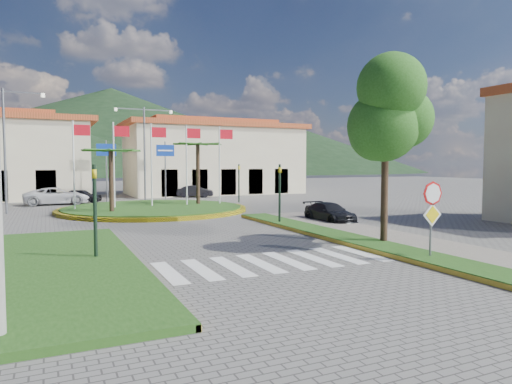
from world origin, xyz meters
name	(u,v)px	position (x,y,z in m)	size (l,w,h in m)	color
ground	(344,294)	(0.00, 0.00, 0.00)	(160.00, 160.00, 0.00)	slate
sidewalk_right	(454,256)	(6.00, 2.00, 0.07)	(4.00, 28.00, 0.15)	gray
verge_right	(428,258)	(4.80, 2.00, 0.09)	(1.60, 28.00, 0.18)	#1D4614
median_left	(53,266)	(-6.50, 6.00, 0.09)	(5.00, 14.00, 0.18)	#1D4614
crosswalk	(271,262)	(0.00, 4.00, 0.01)	(8.00, 3.00, 0.01)	silver
roundabout_island	(154,208)	(0.00, 22.00, 0.17)	(12.70, 12.70, 6.00)	yellow
stop_sign	(432,207)	(4.90, 1.96, 1.79)	(0.80, 0.11, 2.65)	slate
deciduous_tree	(386,114)	(5.50, 5.00, 5.18)	(3.60, 3.60, 6.80)	black
traffic_light_left	(95,203)	(-5.20, 6.50, 1.94)	(0.15, 0.18, 3.20)	black
traffic_light_right	(280,188)	(4.50, 12.00, 1.94)	(0.15, 0.18, 3.20)	black
traffic_light_far	(239,179)	(8.00, 26.00, 1.94)	(0.18, 0.15, 3.20)	black
direction_sign_west	(106,160)	(-2.00, 30.97, 3.53)	(1.60, 0.14, 5.20)	slate
direction_sign_east	(165,160)	(3.00, 30.97, 3.53)	(1.60, 0.14, 5.20)	slate
street_lamp_centre	(145,149)	(1.00, 30.00, 4.50)	(4.80, 0.16, 8.00)	slate
street_lamp_west	(4,144)	(-9.00, 24.00, 4.50)	(4.80, 0.16, 8.00)	slate
building_right	(214,158)	(10.00, 38.00, 3.90)	(19.08, 9.54, 8.05)	beige
hill_far_mid	(112,131)	(15.00, 160.00, 15.00)	(180.00, 180.00, 30.00)	black
hill_far_east	(282,148)	(70.00, 135.00, 9.00)	(120.00, 120.00, 18.00)	black
hill_near_back	(32,146)	(-10.00, 130.00, 8.00)	(110.00, 110.00, 16.00)	black
white_van	(57,196)	(-5.94, 30.00, 0.68)	(2.25, 4.88, 1.36)	silver
car_dark_a	(81,196)	(-4.00, 31.56, 0.56)	(1.32, 3.29, 1.12)	black
car_dark_b	(195,191)	(6.39, 33.13, 0.57)	(1.21, 3.47, 1.14)	black
car_side_right	(330,213)	(7.50, 11.76, 0.54)	(1.51, 3.71, 1.08)	black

